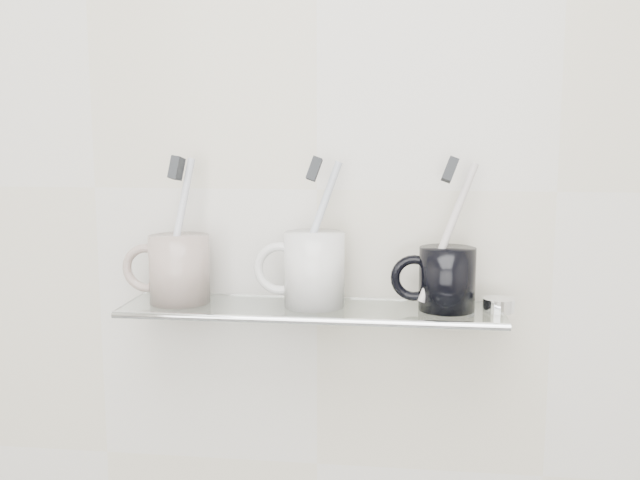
% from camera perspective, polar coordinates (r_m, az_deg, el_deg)
% --- Properties ---
extents(wall_back, '(2.50, 0.00, 2.50)m').
position_cam_1_polar(wall_back, '(0.98, -0.26, 4.06)').
color(wall_back, beige).
rests_on(wall_back, ground).
extents(shelf_glass, '(0.50, 0.12, 0.01)m').
position_cam_1_polar(shelf_glass, '(0.94, -0.73, -5.58)').
color(shelf_glass, silver).
rests_on(shelf_glass, wall_back).
extents(shelf_rail, '(0.50, 0.01, 0.01)m').
position_cam_1_polar(shelf_rail, '(0.89, -1.21, -6.45)').
color(shelf_rail, silver).
rests_on(shelf_rail, shelf_glass).
extents(bracket_left, '(0.02, 0.03, 0.02)m').
position_cam_1_polar(bracket_left, '(1.04, -11.96, -5.08)').
color(bracket_left, silver).
rests_on(bracket_left, wall_back).
extents(bracket_right, '(0.02, 0.03, 0.02)m').
position_cam_1_polar(bracket_right, '(0.99, 11.86, -5.79)').
color(bracket_right, silver).
rests_on(bracket_right, wall_back).
extents(mug_left, '(0.08, 0.08, 0.09)m').
position_cam_1_polar(mug_left, '(0.98, -11.17, -2.28)').
color(mug_left, silver).
rests_on(mug_left, shelf_glass).
extents(mug_left_handle, '(0.07, 0.01, 0.07)m').
position_cam_1_polar(mug_left_handle, '(0.99, -13.73, -2.20)').
color(mug_left_handle, silver).
rests_on(mug_left_handle, mug_left).
extents(toothbrush_left, '(0.04, 0.05, 0.19)m').
position_cam_1_polar(toothbrush_left, '(0.97, -11.27, 0.94)').
color(toothbrush_left, silver).
rests_on(toothbrush_left, mug_left).
extents(bristles_left, '(0.02, 0.03, 0.04)m').
position_cam_1_polar(bristles_left, '(0.96, -11.40, 5.66)').
color(bristles_left, '#25282B').
rests_on(bristles_left, toothbrush_left).
extents(mug_center, '(0.09, 0.09, 0.10)m').
position_cam_1_polar(mug_center, '(0.94, -0.45, -2.36)').
color(mug_center, silver).
rests_on(mug_center, shelf_glass).
extents(mug_center_handle, '(0.07, 0.01, 0.07)m').
position_cam_1_polar(mug_center_handle, '(0.94, -3.21, -2.29)').
color(mug_center_handle, silver).
rests_on(mug_center_handle, mug_center).
extents(toothbrush_center, '(0.07, 0.05, 0.18)m').
position_cam_1_polar(toothbrush_center, '(0.93, -0.46, 0.77)').
color(toothbrush_center, silver).
rests_on(toothbrush_center, mug_center).
extents(bristles_center, '(0.02, 0.03, 0.04)m').
position_cam_1_polar(bristles_center, '(0.92, -0.46, 5.71)').
color(bristles_center, '#25282B').
rests_on(bristles_center, toothbrush_center).
extents(mug_right, '(0.09, 0.09, 0.08)m').
position_cam_1_polar(mug_right, '(0.93, 10.13, -3.08)').
color(mug_right, black).
rests_on(mug_right, shelf_glass).
extents(mug_right_handle, '(0.06, 0.01, 0.06)m').
position_cam_1_polar(mug_right_handle, '(0.93, 7.53, -3.04)').
color(mug_right_handle, black).
rests_on(mug_right_handle, mug_right).
extents(toothbrush_right, '(0.08, 0.05, 0.18)m').
position_cam_1_polar(toothbrush_right, '(0.92, 10.23, 0.59)').
color(toothbrush_right, beige).
rests_on(toothbrush_right, mug_right).
extents(bristles_right, '(0.02, 0.03, 0.04)m').
position_cam_1_polar(bristles_right, '(0.92, 10.36, 5.55)').
color(bristles_right, '#25282B').
rests_on(bristles_right, toothbrush_right).
extents(chrome_cap, '(0.04, 0.04, 0.02)m').
position_cam_1_polar(chrome_cap, '(0.95, 14.10, -5.05)').
color(chrome_cap, silver).
rests_on(chrome_cap, shelf_glass).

